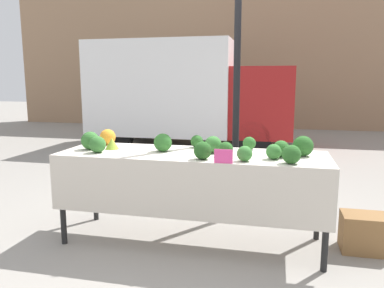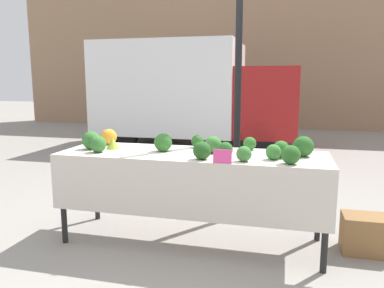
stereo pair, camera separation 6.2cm
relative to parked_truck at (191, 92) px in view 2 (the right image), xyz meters
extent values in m
plane|color=gray|center=(1.27, -4.97, -1.20)|extent=(40.00, 40.00, 0.00)
cube|color=#9E7A5B|center=(1.27, 3.87, 1.65)|extent=(16.00, 0.60, 5.70)
cylinder|color=black|center=(1.57, -4.24, 0.13)|extent=(0.07, 0.07, 2.68)
cube|color=white|center=(-0.45, 0.00, 0.08)|extent=(3.02, 2.15, 1.95)
cube|color=maroon|center=(1.67, 0.00, -0.19)|extent=(1.23, 1.98, 1.41)
cylinder|color=black|center=(1.54, -0.88, -0.86)|extent=(0.68, 0.22, 0.68)
cylinder|color=black|center=(1.54, 0.88, -0.86)|extent=(0.68, 0.22, 0.68)
cylinder|color=black|center=(-1.28, -0.88, -0.86)|extent=(0.68, 0.22, 0.68)
cylinder|color=black|center=(-1.28, 0.88, -0.86)|extent=(0.68, 0.22, 0.68)
cube|color=beige|center=(1.27, -4.97, -0.40)|extent=(2.33, 0.72, 0.03)
cube|color=beige|center=(1.27, -5.32, -0.64)|extent=(2.33, 0.01, 0.45)
cylinder|color=black|center=(0.17, -5.27, -0.81)|extent=(0.05, 0.05, 0.79)
cylinder|color=black|center=(2.37, -5.27, -0.81)|extent=(0.05, 0.05, 0.79)
cylinder|color=black|center=(0.17, -4.67, -0.81)|extent=(0.05, 0.05, 0.79)
cylinder|color=black|center=(2.37, -4.67, -0.81)|extent=(0.05, 0.05, 0.79)
sphere|color=orange|center=(0.36, -4.74, -0.31)|extent=(0.15, 0.15, 0.15)
cone|color=#93B238|center=(0.51, -4.95, -0.34)|extent=(0.13, 0.13, 0.10)
sphere|color=#285B23|center=(2.10, -5.22, -0.31)|extent=(0.14, 0.14, 0.14)
sphere|color=#387533|center=(1.45, -4.92, -0.31)|extent=(0.15, 0.15, 0.15)
sphere|color=#285B23|center=(1.58, -5.05, -0.32)|extent=(0.12, 0.12, 0.12)
sphere|color=#285B23|center=(1.25, -4.69, -0.33)|extent=(0.12, 0.12, 0.12)
sphere|color=#2D6628|center=(1.74, -4.69, -0.33)|extent=(0.12, 0.12, 0.12)
sphere|color=#285B23|center=(2.20, -4.89, -0.30)|extent=(0.17, 0.17, 0.17)
sphere|color=#2D6628|center=(1.00, -4.96, -0.31)|extent=(0.16, 0.16, 0.16)
sphere|color=#387533|center=(1.97, -5.08, -0.32)|extent=(0.12, 0.12, 0.12)
sphere|color=#2D6628|center=(2.03, -4.97, -0.32)|extent=(0.14, 0.14, 0.14)
sphere|color=#23511E|center=(1.41, -5.21, -0.31)|extent=(0.15, 0.15, 0.15)
sphere|color=#336B2D|center=(0.32, -5.01, -0.30)|extent=(0.17, 0.17, 0.17)
sphere|color=#387533|center=(1.75, -5.21, -0.33)|extent=(0.12, 0.12, 0.12)
sphere|color=#336B2D|center=(0.46, -5.14, -0.31)|extent=(0.15, 0.15, 0.15)
cube|color=#EF4793|center=(1.60, -5.32, -0.33)|extent=(0.14, 0.01, 0.11)
cube|color=olive|center=(2.75, -4.82, -1.04)|extent=(0.39, 0.28, 0.32)
camera|label=1|loc=(1.99, -8.09, 0.23)|focal=35.00mm
camera|label=2|loc=(2.05, -8.08, 0.23)|focal=35.00mm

